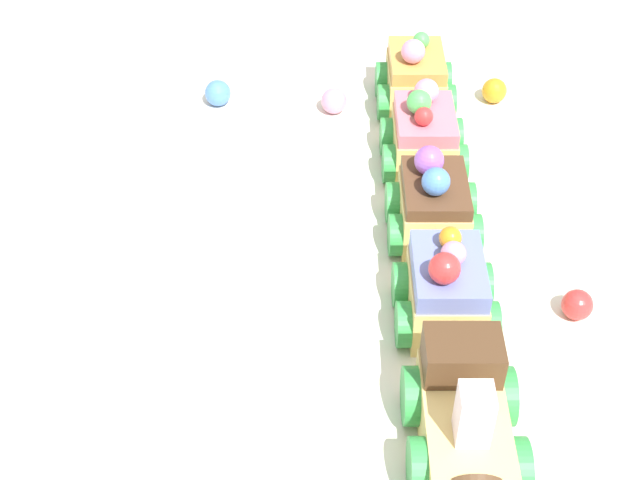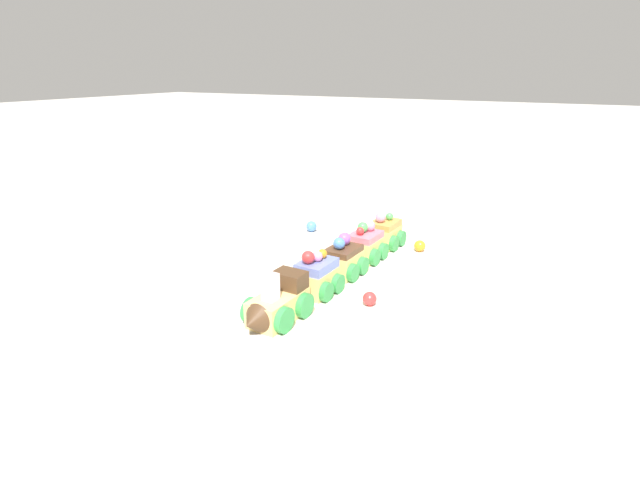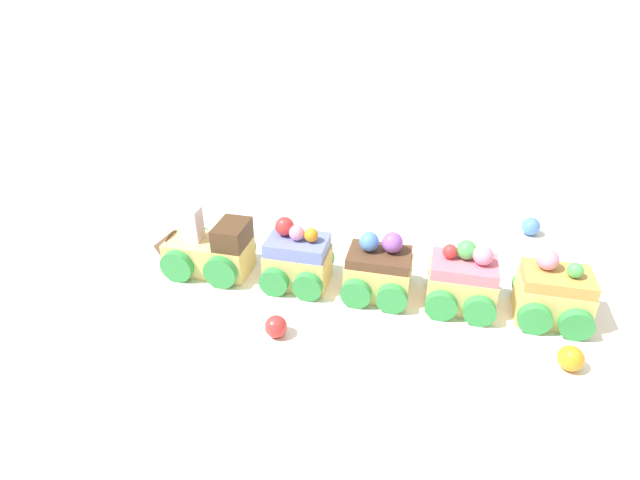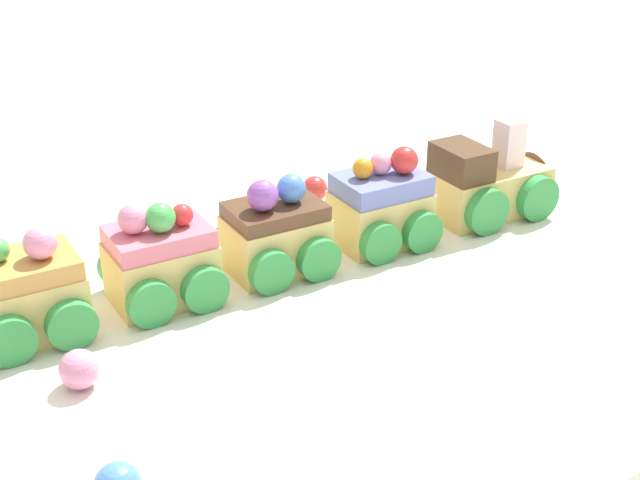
% 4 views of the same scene
% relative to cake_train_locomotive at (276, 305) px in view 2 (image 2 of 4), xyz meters
% --- Properties ---
extents(ground_plane, '(10.00, 10.00, 0.00)m').
position_rel_cake_train_locomotive_xyz_m(ground_plane, '(-0.17, -0.04, -0.04)').
color(ground_plane, beige).
extents(display_board, '(0.81, 0.46, 0.01)m').
position_rel_cake_train_locomotive_xyz_m(display_board, '(-0.17, -0.04, -0.03)').
color(display_board, white).
rests_on(display_board, ground_plane).
extents(cake_train_locomotive, '(0.12, 0.07, 0.07)m').
position_rel_cake_train_locomotive_xyz_m(cake_train_locomotive, '(0.00, 0.00, 0.00)').
color(cake_train_locomotive, '#E5C675').
rests_on(cake_train_locomotive, display_board).
extents(cake_car_blueberry, '(0.07, 0.07, 0.07)m').
position_rel_cake_train_locomotive_xyz_m(cake_car_blueberry, '(-0.11, 0.01, 0.00)').
color(cake_car_blueberry, '#E5C675').
rests_on(cake_car_blueberry, display_board).
extents(cake_car_chocolate, '(0.07, 0.07, 0.07)m').
position_rel_cake_train_locomotive_xyz_m(cake_car_chocolate, '(-0.19, 0.01, 0.00)').
color(cake_car_chocolate, '#E5C675').
rests_on(cake_car_chocolate, display_board).
extents(cake_car_strawberry, '(0.07, 0.07, 0.07)m').
position_rel_cake_train_locomotive_xyz_m(cake_car_strawberry, '(-0.28, 0.02, 0.00)').
color(cake_car_strawberry, '#E5C675').
rests_on(cake_car_strawberry, display_board).
extents(cake_car_caramel, '(0.07, 0.07, 0.07)m').
position_rel_cake_train_locomotive_xyz_m(cake_car_caramel, '(-0.36, 0.02, 0.00)').
color(cake_car_caramel, '#E5C675').
rests_on(cake_car_caramel, display_board).
extents(gumball_orange, '(0.02, 0.02, 0.02)m').
position_rel_cake_train_locomotive_xyz_m(gumball_orange, '(-0.37, 0.09, -0.01)').
color(gumball_orange, orange).
rests_on(gumball_orange, display_board).
extents(gumball_blue, '(0.02, 0.02, 0.02)m').
position_rel_cake_train_locomotive_xyz_m(gumball_blue, '(-0.37, -0.15, -0.01)').
color(gumball_blue, '#4C84E0').
rests_on(gumball_blue, display_board).
extents(gumball_red, '(0.02, 0.02, 0.02)m').
position_rel_cake_train_locomotive_xyz_m(gumball_red, '(-0.11, 0.10, -0.01)').
color(gumball_red, red).
rests_on(gumball_red, display_board).
extents(gumball_pink, '(0.02, 0.02, 0.02)m').
position_rel_cake_train_locomotive_xyz_m(gumball_pink, '(-0.36, -0.05, -0.01)').
color(gumball_pink, pink).
rests_on(gumball_pink, display_board).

